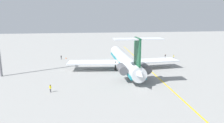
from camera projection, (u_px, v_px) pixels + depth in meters
The scene contains 8 objects.
ground at pixel (140, 67), 70.75m from camera, with size 292.62×292.62×0.00m, color gray.
main_jetliner at pixel (125, 60), 65.96m from camera, with size 40.72×36.29×11.89m.
ground_crew_near_nose at pixel (174, 56), 84.00m from camera, with size 0.42×0.27×1.68m.
ground_crew_near_tail at pixel (165, 56), 85.23m from camera, with size 0.27×0.43×1.68m.
ground_crew_portside at pixel (61, 57), 83.30m from camera, with size 0.27×0.43×1.69m.
ground_crew_starboard at pixel (50, 87), 47.53m from camera, with size 0.29×0.44×1.83m.
safety_cone_nose at pixel (66, 58), 84.97m from camera, with size 0.40×0.40×0.55m, color #EA590F.
taxiway_centreline at pixel (148, 69), 68.89m from camera, with size 100.10×0.36×0.01m, color gold.
Camera 1 is at (-66.59, 19.24, 17.07)m, focal length 33.78 mm.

